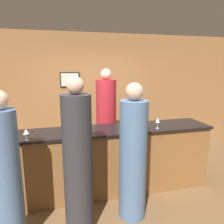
% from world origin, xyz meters
% --- Properties ---
extents(ground_plane, '(14.00, 14.00, 0.00)m').
position_xyz_m(ground_plane, '(0.00, 0.00, 0.00)').
color(ground_plane, brown).
extents(back_wall, '(8.00, 0.08, 2.80)m').
position_xyz_m(back_wall, '(-0.00, 1.89, 1.40)').
color(back_wall, olive).
rests_on(back_wall, ground_plane).
extents(bar_counter, '(3.33, 0.65, 1.08)m').
position_xyz_m(bar_counter, '(0.00, 0.00, 0.54)').
color(bar_counter, brown).
rests_on(bar_counter, ground_plane).
extents(bartender, '(0.39, 0.39, 2.01)m').
position_xyz_m(bartender, '(0.12, 0.82, 0.93)').
color(bartender, maroon).
rests_on(bartender, ground_plane).
extents(guest_0, '(0.33, 0.33, 1.82)m').
position_xyz_m(guest_0, '(-1.40, -0.80, 0.85)').
color(guest_0, '#4C6B93').
rests_on(guest_0, ground_plane).
extents(guest_1, '(0.35, 0.35, 1.94)m').
position_xyz_m(guest_1, '(-0.61, -0.78, 0.91)').
color(guest_1, '#2D2D33').
rests_on(guest_1, ground_plane).
extents(guest_2, '(0.37, 0.37, 1.86)m').
position_xyz_m(guest_2, '(0.13, -0.69, 0.86)').
color(guest_2, '#4C6B93').
rests_on(guest_2, ground_plane).
extents(wine_bottle_0, '(0.07, 0.07, 0.27)m').
position_xyz_m(wine_bottle_0, '(0.50, -0.08, 1.18)').
color(wine_bottle_0, black).
rests_on(wine_bottle_0, bar_counter).
extents(wine_glass_0, '(0.08, 0.08, 0.17)m').
position_xyz_m(wine_glass_0, '(0.32, -0.05, 1.21)').
color(wine_glass_0, silver).
rests_on(wine_glass_0, bar_counter).
extents(wine_glass_1, '(0.08, 0.08, 0.16)m').
position_xyz_m(wine_glass_1, '(-1.23, -0.26, 1.20)').
color(wine_glass_1, silver).
rests_on(wine_glass_1, bar_counter).
extents(wine_glass_2, '(0.08, 0.08, 0.17)m').
position_xyz_m(wine_glass_2, '(0.43, -0.22, 1.21)').
color(wine_glass_2, silver).
rests_on(wine_glass_2, bar_counter).
extents(wine_glass_3, '(0.07, 0.07, 0.17)m').
position_xyz_m(wine_glass_3, '(0.73, -0.17, 1.21)').
color(wine_glass_3, silver).
rests_on(wine_glass_3, bar_counter).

